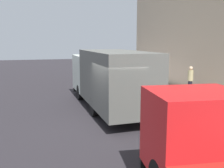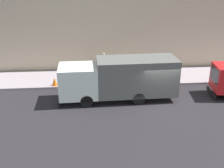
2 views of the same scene
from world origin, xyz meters
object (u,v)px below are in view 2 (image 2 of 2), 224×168
object	(u,v)px
large_utility_truck	(120,78)
pedestrian_walking	(104,62)
street_sign_post	(113,67)
traffic_cone_orange	(55,82)

from	to	relation	value
large_utility_truck	pedestrian_walking	xyz separation A→B (m)	(5.33, 0.83, -0.51)
large_utility_truck	pedestrian_walking	world-z (taller)	large_utility_truck
pedestrian_walking	street_sign_post	distance (m)	2.75
pedestrian_walking	traffic_cone_orange	world-z (taller)	pedestrian_walking
pedestrian_walking	traffic_cone_orange	xyz separation A→B (m)	(-2.77, 4.02, -0.64)
street_sign_post	large_utility_truck	bearing A→B (deg)	-175.53
large_utility_truck	street_sign_post	world-z (taller)	large_utility_truck
pedestrian_walking	traffic_cone_orange	distance (m)	4.93
large_utility_truck	street_sign_post	bearing A→B (deg)	2.92
large_utility_truck	street_sign_post	distance (m)	2.69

